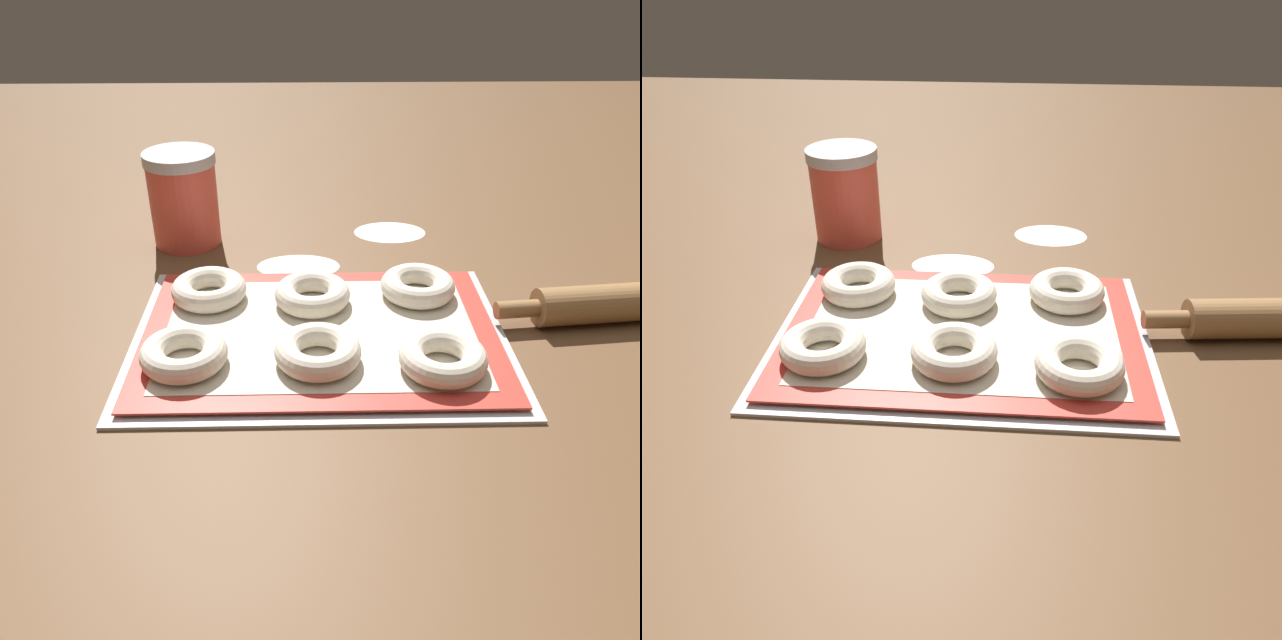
# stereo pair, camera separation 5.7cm
# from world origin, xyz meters

# --- Properties ---
(ground_plane) EXTENTS (2.80, 2.80, 0.00)m
(ground_plane) POSITION_xyz_m (0.00, 0.00, 0.00)
(ground_plane) COLOR brown
(baking_tray) EXTENTS (0.42, 0.30, 0.01)m
(baking_tray) POSITION_xyz_m (-0.02, 0.01, 0.00)
(baking_tray) COLOR silver
(baking_tray) RESTS_ON ground_plane
(baking_mat) EXTENTS (0.40, 0.28, 0.00)m
(baking_mat) POSITION_xyz_m (-0.02, 0.01, 0.01)
(baking_mat) COLOR red
(baking_mat) RESTS_ON baking_tray
(bagel_front_left) EXTENTS (0.09, 0.09, 0.03)m
(bagel_front_left) POSITION_xyz_m (-0.16, -0.06, 0.02)
(bagel_front_left) COLOR silver
(bagel_front_left) RESTS_ON baking_mat
(bagel_front_center) EXTENTS (0.09, 0.09, 0.03)m
(bagel_front_center) POSITION_xyz_m (-0.02, -0.05, 0.02)
(bagel_front_center) COLOR silver
(bagel_front_center) RESTS_ON baking_mat
(bagel_front_right) EXTENTS (0.09, 0.09, 0.03)m
(bagel_front_right) POSITION_xyz_m (0.11, -0.07, 0.02)
(bagel_front_right) COLOR silver
(bagel_front_right) RESTS_ON baking_mat
(bagel_back_left) EXTENTS (0.09, 0.09, 0.03)m
(bagel_back_left) POSITION_xyz_m (-0.15, 0.08, 0.02)
(bagel_back_left) COLOR silver
(bagel_back_left) RESTS_ON baking_mat
(bagel_back_center) EXTENTS (0.09, 0.09, 0.03)m
(bagel_back_center) POSITION_xyz_m (-0.03, 0.07, 0.02)
(bagel_back_center) COLOR silver
(bagel_back_center) RESTS_ON baking_mat
(bagel_back_right) EXTENTS (0.09, 0.09, 0.03)m
(bagel_back_right) POSITION_xyz_m (0.11, 0.08, 0.02)
(bagel_back_right) COLOR silver
(bagel_back_right) RESTS_ON baking_mat
(flour_canister) EXTENTS (0.10, 0.10, 0.14)m
(flour_canister) POSITION_xyz_m (-0.21, 0.27, 0.07)
(flour_canister) COLOR #DB4C3D
(flour_canister) RESTS_ON ground_plane
(flour_patch_near) EXTENTS (0.12, 0.07, 0.00)m
(flour_patch_near) POSITION_xyz_m (-0.04, 0.19, 0.00)
(flour_patch_near) COLOR white
(flour_patch_near) RESTS_ON ground_plane
(flour_patch_far) EXTENTS (0.11, 0.08, 0.00)m
(flour_patch_far) POSITION_xyz_m (0.10, 0.30, 0.00)
(flour_patch_far) COLOR white
(flour_patch_far) RESTS_ON ground_plane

